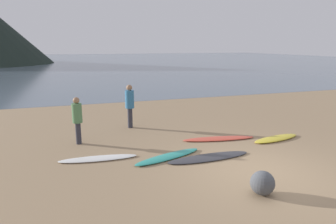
# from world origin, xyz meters

# --- Properties ---
(ground_plane) EXTENTS (120.00, 120.00, 0.20)m
(ground_plane) POSITION_xyz_m (0.00, 10.00, -0.10)
(ground_plane) COLOR #997C5B
(ground_plane) RESTS_ON ground
(ocean_water) EXTENTS (140.00, 100.00, 0.01)m
(ocean_water) POSITION_xyz_m (0.00, 60.92, 0.00)
(ocean_water) COLOR slate
(ocean_water) RESTS_ON ground
(surfboard_0) EXTENTS (2.30, 0.65, 0.06)m
(surfboard_0) POSITION_xyz_m (-3.96, 2.25, 0.03)
(surfboard_0) COLOR white
(surfboard_0) RESTS_ON ground
(surfboard_1) EXTENTS (2.33, 1.17, 0.09)m
(surfboard_1) POSITION_xyz_m (-1.97, 1.73, 0.04)
(surfboard_1) COLOR teal
(surfboard_1) RESTS_ON ground
(surfboard_2) EXTENTS (2.64, 0.68, 0.06)m
(surfboard_2) POSITION_xyz_m (-0.83, 1.32, 0.03)
(surfboard_2) COLOR #333338
(surfboard_2) RESTS_ON ground
(surfboard_3) EXTENTS (2.65, 0.89, 0.07)m
(surfboard_3) POSITION_xyz_m (0.29, 2.84, 0.04)
(surfboard_3) COLOR #D84C38
(surfboard_3) RESTS_ON ground
(surfboard_4) EXTENTS (2.08, 0.89, 0.09)m
(surfboard_4) POSITION_xyz_m (2.22, 2.19, 0.05)
(surfboard_4) COLOR yellow
(surfboard_4) RESTS_ON ground
(person_0) EXTENTS (0.35, 0.35, 1.75)m
(person_0) POSITION_xyz_m (-2.38, 5.38, 1.03)
(person_0) COLOR #2D2D38
(person_0) RESTS_ON ground
(person_1) EXTENTS (0.32, 0.32, 1.60)m
(person_1) POSITION_xyz_m (-4.44, 3.92, 0.95)
(person_1) COLOR #2D2D38
(person_1) RESTS_ON ground
(beach_rock_near) EXTENTS (0.55, 0.55, 0.55)m
(beach_rock_near) POSITION_xyz_m (-0.67, -1.03, 0.27)
(beach_rock_near) COLOR #494C51
(beach_rock_near) RESTS_ON ground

